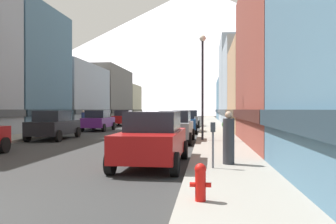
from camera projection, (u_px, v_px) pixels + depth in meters
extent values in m
cube|color=gray|center=(108.00, 124.00, 40.55)|extent=(2.50, 100.00, 0.15)
cube|color=gray|center=(212.00, 125.00, 39.14)|extent=(2.50, 100.00, 0.15)
cube|color=slate|center=(13.00, 70.00, 29.11)|extent=(7.09, 8.57, 10.61)
cube|color=#22333F|center=(13.00, 112.00, 29.14)|extent=(7.39, 8.57, 0.50)
cube|color=#99A5B2|center=(69.00, 95.00, 40.03)|extent=(6.28, 12.37, 7.15)
cube|color=#444A50|center=(69.00, 112.00, 40.04)|extent=(6.58, 12.37, 0.50)
cube|color=#66605B|center=(103.00, 95.00, 53.54)|extent=(6.68, 13.66, 8.39)
cube|color=#2D2B29|center=(103.00, 111.00, 53.56)|extent=(6.98, 13.66, 0.50)
cube|color=beige|center=(118.00, 102.00, 64.75)|extent=(7.59, 8.31, 6.51)
cube|color=#595444|center=(118.00, 111.00, 64.77)|extent=(7.89, 8.31, 0.50)
cube|color=brown|center=(316.00, 59.00, 16.42)|extent=(6.75, 10.93, 8.69)
cube|color=#3B1B16|center=(316.00, 115.00, 16.44)|extent=(7.05, 10.93, 0.50)
cube|color=tan|center=(280.00, 89.00, 26.48)|extent=(7.71, 9.07, 6.93)
cube|color=brown|center=(280.00, 113.00, 26.50)|extent=(8.01, 9.07, 0.50)
cube|color=#99A5B2|center=(265.00, 85.00, 36.12)|extent=(8.67, 10.16, 8.93)
cube|color=#444A50|center=(265.00, 112.00, 36.14)|extent=(8.97, 10.16, 0.50)
cube|color=#99A5B2|center=(253.00, 81.00, 46.97)|extent=(9.06, 10.64, 11.54)
cube|color=#444A50|center=(253.00, 111.00, 47.00)|extent=(9.36, 10.64, 0.50)
cube|color=slate|center=(235.00, 100.00, 59.02)|extent=(6.11, 12.81, 7.05)
cube|color=#22333F|center=(235.00, 111.00, 59.04)|extent=(6.41, 12.81, 0.50)
cylinder|color=black|center=(4.00, 145.00, 14.25)|extent=(0.25, 0.69, 0.68)
cube|color=black|center=(54.00, 127.00, 20.84)|extent=(2.05, 4.48, 0.80)
cube|color=#1E232D|center=(53.00, 116.00, 20.59)|extent=(1.70, 2.27, 0.64)
cylinder|color=black|center=(51.00, 132.00, 22.55)|extent=(0.25, 0.69, 0.68)
cylinder|color=black|center=(78.00, 132.00, 22.43)|extent=(0.25, 0.69, 0.68)
cylinder|color=black|center=(27.00, 136.00, 19.26)|extent=(0.25, 0.69, 0.68)
cylinder|color=black|center=(58.00, 136.00, 19.14)|extent=(0.25, 0.69, 0.68)
cube|color=#591E72|center=(99.00, 122.00, 29.42)|extent=(1.96, 4.45, 0.80)
cube|color=#1E232D|center=(98.00, 114.00, 29.17)|extent=(1.66, 2.24, 0.64)
cylinder|color=black|center=(94.00, 126.00, 31.15)|extent=(0.24, 0.69, 0.68)
cylinder|color=black|center=(114.00, 126.00, 30.99)|extent=(0.24, 0.69, 0.68)
cylinder|color=black|center=(82.00, 128.00, 27.86)|extent=(0.24, 0.69, 0.68)
cylinder|color=black|center=(104.00, 128.00, 27.70)|extent=(0.24, 0.69, 0.68)
cube|color=#9E1111|center=(124.00, 119.00, 38.45)|extent=(2.03, 4.48, 0.80)
cube|color=#1E232D|center=(123.00, 113.00, 38.19)|extent=(1.69, 2.27, 0.64)
cylinder|color=black|center=(119.00, 122.00, 40.16)|extent=(0.25, 0.69, 0.68)
cylinder|color=black|center=(134.00, 122.00, 40.03)|extent=(0.25, 0.69, 0.68)
cylinder|color=black|center=(113.00, 123.00, 36.87)|extent=(0.25, 0.69, 0.68)
cylinder|color=black|center=(129.00, 123.00, 36.74)|extent=(0.25, 0.69, 0.68)
cube|color=#9E1111|center=(152.00, 143.00, 11.06)|extent=(1.90, 4.43, 0.80)
cube|color=#1E232D|center=(154.00, 121.00, 11.30)|extent=(1.63, 2.22, 0.64)
cylinder|color=black|center=(175.00, 164.00, 9.31)|extent=(0.23, 0.68, 0.68)
cylinder|color=black|center=(110.00, 163.00, 9.54)|extent=(0.23, 0.68, 0.68)
cylinder|color=black|center=(184.00, 150.00, 12.58)|extent=(0.23, 0.68, 0.68)
cylinder|color=black|center=(136.00, 149.00, 12.82)|extent=(0.23, 0.68, 0.68)
cube|color=slate|center=(175.00, 129.00, 19.02)|extent=(1.89, 4.42, 0.80)
cube|color=#1E232D|center=(175.00, 116.00, 19.27)|extent=(1.63, 2.22, 0.64)
cylinder|color=black|center=(189.00, 139.00, 17.28)|extent=(0.23, 0.68, 0.68)
cylinder|color=black|center=(154.00, 139.00, 17.51)|extent=(0.23, 0.68, 0.68)
cylinder|color=black|center=(193.00, 134.00, 20.55)|extent=(0.23, 0.68, 0.68)
cylinder|color=black|center=(163.00, 134.00, 20.78)|extent=(0.23, 0.68, 0.68)
cube|color=#19478C|center=(184.00, 123.00, 26.78)|extent=(2.00, 4.47, 0.80)
cube|color=#1E232D|center=(184.00, 114.00, 26.53)|extent=(1.68, 2.26, 0.64)
cylinder|color=black|center=(174.00, 127.00, 28.50)|extent=(0.25, 0.69, 0.68)
cylinder|color=black|center=(195.00, 127.00, 28.36)|extent=(0.25, 0.69, 0.68)
cylinder|color=black|center=(171.00, 130.00, 25.21)|extent=(0.25, 0.69, 0.68)
cylinder|color=black|center=(196.00, 130.00, 25.07)|extent=(0.25, 0.69, 0.68)
cube|color=slate|center=(189.00, 120.00, 35.45)|extent=(1.84, 4.40, 0.80)
cube|color=#1E232D|center=(189.00, 113.00, 35.20)|extent=(1.60, 2.20, 0.64)
cylinder|color=black|center=(182.00, 123.00, 37.20)|extent=(0.22, 0.68, 0.68)
cylinder|color=black|center=(199.00, 123.00, 36.99)|extent=(0.22, 0.68, 0.68)
cylinder|color=black|center=(179.00, 124.00, 33.92)|extent=(0.22, 0.68, 0.68)
cylinder|color=black|center=(198.00, 125.00, 33.71)|extent=(0.22, 0.68, 0.68)
cylinder|color=red|center=(200.00, 186.00, 6.26)|extent=(0.20, 0.20, 0.55)
sphere|color=red|center=(200.00, 169.00, 6.26)|extent=(0.22, 0.22, 0.22)
cylinder|color=red|center=(192.00, 185.00, 6.28)|extent=(0.10, 0.09, 0.09)
cylinder|color=red|center=(209.00, 185.00, 6.24)|extent=(0.10, 0.09, 0.09)
cylinder|color=#595960|center=(213.00, 150.00, 9.78)|extent=(0.06, 0.06, 1.05)
cube|color=#33383F|center=(213.00, 127.00, 9.78)|extent=(0.14, 0.10, 0.28)
cylinder|color=#4C4C51|center=(226.00, 131.00, 24.13)|extent=(0.41, 0.41, 0.36)
sphere|color=#32642A|center=(226.00, 125.00, 24.13)|extent=(0.65, 0.65, 0.65)
cylinder|color=navy|center=(83.00, 120.00, 32.50)|extent=(0.36, 0.36, 1.41)
sphere|color=tan|center=(83.00, 111.00, 32.49)|extent=(0.22, 0.22, 0.22)
cylinder|color=#333338|center=(229.00, 141.00, 10.50)|extent=(0.36, 0.36, 1.42)
sphere|color=tan|center=(229.00, 115.00, 10.49)|extent=(0.23, 0.23, 0.23)
cylinder|color=black|center=(203.00, 91.00, 18.79)|extent=(0.12, 0.12, 5.50)
sphere|color=white|center=(203.00, 38.00, 18.77)|extent=(0.36, 0.36, 0.36)
cone|color=silver|center=(198.00, 49.00, 263.10)|extent=(330.50, 330.50, 98.07)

